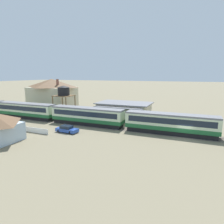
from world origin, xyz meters
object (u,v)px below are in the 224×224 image
(water_tower, at_px, (64,92))
(yard_tree_1, at_px, (32,93))
(parked_car_blue, at_px, (67,129))
(parked_car_grey, at_px, (3,122))
(station_building, at_px, (124,111))
(station_house_brown_roof, at_px, (52,93))
(passenger_train, at_px, (88,115))

(water_tower, bearing_deg, yard_tree_1, 152.03)
(parked_car_blue, height_order, yard_tree_1, yard_tree_1)
(parked_car_grey, bearing_deg, station_building, -50.66)
(station_building, distance_m, station_house_brown_roof, 27.97)
(station_house_brown_roof, xyz_separation_m, yard_tree_1, (-14.35, 5.70, -0.99))
(water_tower, distance_m, parked_car_grey, 17.03)
(station_building, distance_m, yard_tree_1, 43.16)
(station_house_brown_roof, bearing_deg, passenger_train, -34.03)
(passenger_train, xyz_separation_m, parked_car_grey, (-18.49, -7.00, -1.62))
(passenger_train, distance_m, station_building, 10.50)
(parked_car_blue, bearing_deg, passenger_train, 84.77)
(passenger_train, relative_size, parked_car_grey, 18.68)
(passenger_train, relative_size, yard_tree_1, 13.58)
(parked_car_blue, relative_size, yard_tree_1, 0.69)
(passenger_train, relative_size, station_building, 6.72)
(parked_car_blue, distance_m, yard_tree_1, 44.58)
(station_house_brown_roof, height_order, parked_car_grey, station_house_brown_roof)
(station_building, height_order, water_tower, water_tower)
(station_house_brown_roof, relative_size, yard_tree_1, 2.23)
(station_building, xyz_separation_m, yard_tree_1, (-41.57, 11.43, 1.93))
(station_building, xyz_separation_m, water_tower, (-17.42, -1.40, 4.36))
(water_tower, xyz_separation_m, parked_car_grey, (-6.51, -14.59, -5.91))
(station_building, height_order, parked_car_grey, station_building)
(passenger_train, height_order, yard_tree_1, yard_tree_1)
(station_building, relative_size, parked_car_grey, 2.78)
(parked_car_grey, bearing_deg, station_house_brown_roof, 14.22)
(station_building, bearing_deg, passenger_train, -121.19)
(station_building, height_order, yard_tree_1, yard_tree_1)
(passenger_train, relative_size, parked_car_blue, 19.73)
(station_building, distance_m, parked_car_blue, 17.07)
(station_house_brown_roof, bearing_deg, parked_car_blue, -45.90)
(passenger_train, xyz_separation_m, yard_tree_1, (-36.13, 20.41, 1.87))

